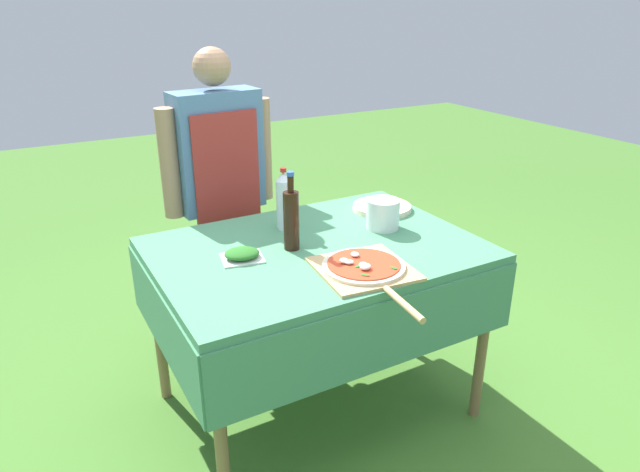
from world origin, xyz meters
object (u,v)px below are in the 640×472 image
object	(u,v)px
mixing_tub	(383,214)
herb_container	(242,254)
water_bottle	(284,200)
pizza_on_peel	(365,268)
oil_bottle	(291,219)
prep_table	(316,265)
plate_stack	(382,207)
person_cook	(220,181)

from	to	relation	value
mixing_tub	herb_container	bearing A→B (deg)	179.92
herb_container	water_bottle	bearing A→B (deg)	35.73
pizza_on_peel	oil_bottle	world-z (taller)	oil_bottle
water_bottle	herb_container	size ratio (longest dim) A/B	1.51
prep_table	plate_stack	xyz separation A→B (m)	(0.48, 0.22, 0.10)
person_cook	water_bottle	distance (m)	0.50
person_cook	mixing_tub	xyz separation A→B (m)	(0.49, -0.68, -0.04)
plate_stack	pizza_on_peel	bearing A→B (deg)	-130.36
oil_bottle	mixing_tub	size ratio (longest dim) A/B	2.24
pizza_on_peel	mixing_tub	size ratio (longest dim) A/B	4.10
water_bottle	herb_container	distance (m)	0.36
mixing_tub	plate_stack	world-z (taller)	mixing_tub
pizza_on_peel	oil_bottle	xyz separation A→B (m)	(-0.14, 0.32, 0.11)
water_bottle	prep_table	bearing A→B (deg)	-83.03
person_cook	plate_stack	xyz separation A→B (m)	(0.62, -0.50, -0.09)
prep_table	herb_container	world-z (taller)	herb_container
pizza_on_peel	prep_table	bearing A→B (deg)	104.14
pizza_on_peel	water_bottle	xyz separation A→B (m)	(-0.07, 0.53, 0.12)
prep_table	oil_bottle	distance (m)	0.24
person_cook	herb_container	xyz separation A→B (m)	(-0.17, -0.68, -0.09)
pizza_on_peel	person_cook	bearing A→B (deg)	106.39
oil_bottle	person_cook	bearing A→B (deg)	93.73
mixing_tub	prep_table	bearing A→B (deg)	-175.13
oil_bottle	plate_stack	world-z (taller)	oil_bottle
prep_table	plate_stack	bearing A→B (deg)	24.63
prep_table	pizza_on_peel	size ratio (longest dim) A/B	2.23
herb_container	plate_stack	size ratio (longest dim) A/B	0.65
person_cook	herb_container	distance (m)	0.71
water_bottle	mixing_tub	world-z (taller)	water_bottle
mixing_tub	plate_stack	size ratio (longest dim) A/B	0.51
oil_bottle	plate_stack	size ratio (longest dim) A/B	1.15
prep_table	mixing_tub	distance (m)	0.38
herb_container	mixing_tub	distance (m)	0.66
person_cook	oil_bottle	xyz separation A→B (m)	(0.04, -0.69, 0.02)
pizza_on_peel	mixing_tub	xyz separation A→B (m)	(0.31, 0.32, 0.05)
pizza_on_peel	water_bottle	distance (m)	0.54
prep_table	pizza_on_peel	distance (m)	0.31
person_cook	plate_stack	world-z (taller)	person_cook
oil_bottle	herb_container	bearing A→B (deg)	178.71
plate_stack	person_cook	bearing A→B (deg)	141.40
person_cook	pizza_on_peel	bearing A→B (deg)	95.74
oil_bottle	water_bottle	world-z (taller)	oil_bottle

